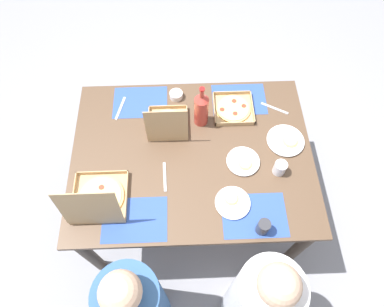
# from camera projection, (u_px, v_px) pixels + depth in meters

# --- Properties ---
(ground_plane) EXTENTS (6.00, 6.00, 0.00)m
(ground_plane) POSITION_uv_depth(u_px,v_px,m) (192.00, 199.00, 2.73)
(ground_plane) COLOR gray
(dining_table) EXTENTS (1.48, 1.12, 0.75)m
(dining_table) POSITION_uv_depth(u_px,v_px,m) (192.00, 161.00, 2.16)
(dining_table) COLOR #3F3328
(dining_table) RESTS_ON ground_plane
(placemat_near_left) EXTENTS (0.36, 0.26, 0.00)m
(placemat_near_left) POSITION_uv_depth(u_px,v_px,m) (239.00, 99.00, 2.27)
(placemat_near_left) COLOR #2D4C9E
(placemat_near_left) RESTS_ON dining_table
(placemat_near_right) EXTENTS (0.36, 0.26, 0.00)m
(placemat_near_right) POSITION_uv_depth(u_px,v_px,m) (140.00, 102.00, 2.26)
(placemat_near_right) COLOR #2D4C9E
(placemat_near_right) RESTS_ON dining_table
(placemat_far_left) EXTENTS (0.36, 0.26, 0.00)m
(placemat_far_left) POSITION_uv_depth(u_px,v_px,m) (254.00, 215.00, 1.88)
(placemat_far_left) COLOR #2D4C9E
(placemat_far_left) RESTS_ON dining_table
(placemat_far_right) EXTENTS (0.36, 0.26, 0.00)m
(placemat_far_right) POSITION_uv_depth(u_px,v_px,m) (135.00, 220.00, 1.86)
(placemat_far_right) COLOR #2D4C9E
(placemat_far_right) RESTS_ON dining_table
(pizza_box_center) EXTENTS (0.31, 0.31, 0.34)m
(pizza_box_center) POSITION_uv_depth(u_px,v_px,m) (98.00, 199.00, 1.87)
(pizza_box_center) COLOR tan
(pizza_box_center) RESTS_ON dining_table
(pizza_box_corner_left) EXTENTS (0.26, 0.26, 0.04)m
(pizza_box_corner_left) POSITION_uv_depth(u_px,v_px,m) (233.00, 109.00, 2.22)
(pizza_box_corner_left) COLOR tan
(pizza_box_corner_left) RESTS_ON dining_table
(pizza_box_edge_far) EXTENTS (0.25, 0.26, 0.29)m
(pizza_box_edge_far) POSITION_uv_depth(u_px,v_px,m) (168.00, 124.00, 2.12)
(pizza_box_edge_far) COLOR tan
(pizza_box_edge_far) RESTS_ON dining_table
(plate_near_right) EXTENTS (0.23, 0.23, 0.03)m
(plate_near_right) POSITION_uv_depth(u_px,v_px,m) (286.00, 141.00, 2.10)
(plate_near_right) COLOR white
(plate_near_right) RESTS_ON dining_table
(plate_middle) EXTENTS (0.20, 0.20, 0.03)m
(plate_middle) POSITION_uv_depth(u_px,v_px,m) (243.00, 162.00, 2.03)
(plate_middle) COLOR white
(plate_middle) RESTS_ON dining_table
(plate_far_right) EXTENTS (0.20, 0.20, 0.03)m
(plate_far_right) POSITION_uv_depth(u_px,v_px,m) (232.00, 202.00, 1.90)
(plate_far_right) COLOR white
(plate_far_right) RESTS_ON dining_table
(soda_bottle) EXTENTS (0.09, 0.09, 0.32)m
(soda_bottle) POSITION_uv_depth(u_px,v_px,m) (201.00, 109.00, 2.07)
(soda_bottle) COLOR #B2382D
(soda_bottle) RESTS_ON dining_table
(cup_spare) EXTENTS (0.07, 0.07, 0.11)m
(cup_spare) POSITION_uv_depth(u_px,v_px,m) (263.00, 227.00, 1.79)
(cup_spare) COLOR #333338
(cup_spare) RESTS_ON dining_table
(cup_dark) EXTENTS (0.07, 0.07, 0.09)m
(cup_dark) POSITION_uv_depth(u_px,v_px,m) (280.00, 168.00, 1.97)
(cup_dark) COLOR silver
(cup_dark) RESTS_ON dining_table
(condiment_bowl) EXTENTS (0.09, 0.09, 0.04)m
(condiment_bowl) POSITION_uv_depth(u_px,v_px,m) (176.00, 95.00, 2.27)
(condiment_bowl) COLOR white
(condiment_bowl) RESTS_ON dining_table
(fork_by_far_right) EXTENTS (0.06, 0.19, 0.00)m
(fork_by_far_right) POSITION_uv_depth(u_px,v_px,m) (120.00, 108.00, 2.24)
(fork_by_far_right) COLOR #B7B7BC
(fork_by_far_right) RESTS_ON dining_table
(fork_by_near_left) EXTENTS (0.17, 0.11, 0.00)m
(fork_by_near_left) POSITION_uv_depth(u_px,v_px,m) (275.00, 108.00, 2.24)
(fork_by_near_left) COLOR #B7B7BC
(fork_by_near_left) RESTS_ON dining_table
(fork_by_near_right) EXTENTS (0.02, 0.19, 0.00)m
(fork_by_near_right) POSITION_uv_depth(u_px,v_px,m) (165.00, 177.00, 1.99)
(fork_by_near_right) COLOR #B7B7BC
(fork_by_near_right) RESTS_ON dining_table
(diner_left_seat) EXTENTS (0.32, 0.32, 1.16)m
(diner_left_seat) POSITION_uv_depth(u_px,v_px,m) (257.00, 299.00, 1.88)
(diner_left_seat) COLOR white
(diner_left_seat) RESTS_ON ground_plane
(diner_right_seat) EXTENTS (0.32, 0.32, 1.13)m
(diner_right_seat) POSITION_uv_depth(u_px,v_px,m) (138.00, 304.00, 1.88)
(diner_right_seat) COLOR #33598C
(diner_right_seat) RESTS_ON ground_plane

